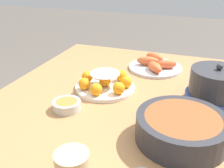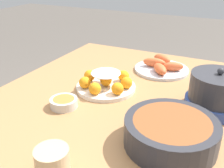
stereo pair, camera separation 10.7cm
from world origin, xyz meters
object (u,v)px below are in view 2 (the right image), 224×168
Objects in this scene: warming_pot at (217,93)px; dining_table at (118,119)px; cup_near at (53,163)px; cake_plate at (106,83)px; sauce_bowl at (64,102)px; serving_bowl at (171,132)px; seafood_platter at (162,67)px.

dining_table is at bearing -78.63° from warming_pot.
cup_near reaches higher than dining_table.
sauce_bowl is at bearing -19.86° from cake_plate.
serving_bowl reaches higher than dining_table.
cake_plate is 2.86× the size of cup_near.
sauce_bowl is 0.35m from cup_near.
dining_table is 13.78× the size of cup_near.
seafood_platter reaches higher than dining_table.
warming_pot is (-0.03, 0.43, 0.04)m from cake_plate.
cake_plate is (-0.04, -0.08, 0.13)m from dining_table.
serving_bowl is 0.42m from sauce_bowl.
warming_pot is at bearing 161.48° from serving_bowl.
cake_plate reaches higher than cup_near.
dining_table is 5.56× the size of warming_pot.
sauce_bowl is at bearing -96.13° from serving_bowl.
cup_near reaches higher than seafood_platter.
cake_plate reaches higher than seafood_platter.
serving_bowl is 3.12× the size of cup_near.
dining_table is at bearing 137.28° from sauce_bowl.
cake_plate is at bearing -125.88° from serving_bowl.
cup_near is 0.62m from warming_pot.
dining_table is 0.25m from sauce_bowl.
serving_bowl reaches higher than cup_near.
cake_plate is 0.42m from serving_bowl.
cake_plate is 2.44× the size of sauce_bowl.
serving_bowl is at bearing 137.30° from cup_near.
serving_bowl is 0.34m from cup_near.
sauce_bowl is at bearing -65.24° from warming_pot.
dining_table is 11.74× the size of sauce_bowl.
sauce_bowl is (0.20, -0.07, -0.01)m from cake_plate.
cake_plate is 0.51m from cup_near.
warming_pot reaches higher than dining_table.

